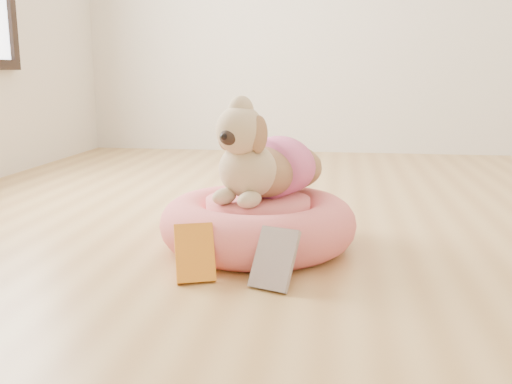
# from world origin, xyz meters

# --- Properties ---
(floor) EXTENTS (4.50, 4.50, 0.00)m
(floor) POSITION_xyz_m (0.00, 0.00, 0.00)
(floor) COLOR tan
(floor) RESTS_ON ground
(pet_bed) EXTENTS (0.71, 0.71, 0.18)m
(pet_bed) POSITION_xyz_m (-0.26, -0.34, 0.09)
(pet_bed) COLOR #DF576A
(pet_bed) RESTS_ON floor
(dog) EXTENTS (0.53, 0.61, 0.37)m
(dog) POSITION_xyz_m (-0.24, -0.32, 0.37)
(dog) COLOR brown
(dog) RESTS_ON pet_bed
(book_yellow) EXTENTS (0.15, 0.14, 0.17)m
(book_yellow) POSITION_xyz_m (-0.40, -0.70, 0.09)
(book_yellow) COLOR yellow
(book_yellow) RESTS_ON floor
(book_white) EXTENTS (0.15, 0.15, 0.17)m
(book_white) POSITION_xyz_m (-0.16, -0.72, 0.09)
(book_white) COLOR white
(book_white) RESTS_ON floor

